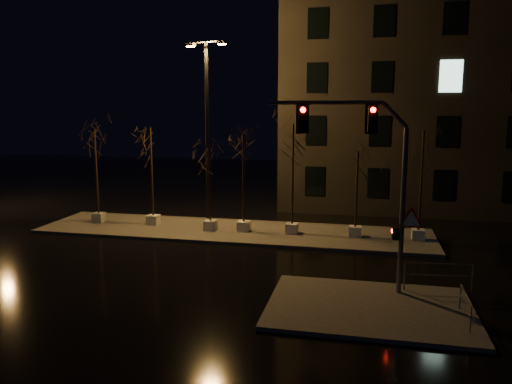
# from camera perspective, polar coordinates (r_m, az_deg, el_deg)

# --- Properties ---
(ground) EXTENTS (90.00, 90.00, 0.00)m
(ground) POSITION_cam_1_polar(r_m,az_deg,el_deg) (22.68, -6.72, -8.25)
(ground) COLOR black
(ground) RESTS_ON ground
(median) EXTENTS (22.00, 5.00, 0.15)m
(median) POSITION_cam_1_polar(r_m,az_deg,el_deg) (28.18, -2.72, -4.49)
(median) COLOR #413F3A
(median) RESTS_ON ground
(sidewalk_corner) EXTENTS (7.00, 5.00, 0.15)m
(sidewalk_corner) POSITION_cam_1_polar(r_m,az_deg,el_deg) (18.21, 12.82, -12.76)
(sidewalk_corner) COLOR #413F3A
(sidewalk_corner) RESTS_ON ground
(building) EXTENTS (25.00, 12.00, 15.00)m
(building) POSITION_cam_1_polar(r_m,az_deg,el_deg) (38.97, 22.86, 9.70)
(building) COLOR black
(building) RESTS_ON ground
(tree_0) EXTENTS (1.80, 1.80, 5.63)m
(tree_0) POSITION_cam_1_polar(r_m,az_deg,el_deg) (30.87, -17.89, 4.48)
(tree_0) COLOR silver
(tree_0) RESTS_ON median
(tree_1) EXTENTS (1.80, 1.80, 5.81)m
(tree_1) POSITION_cam_1_polar(r_m,az_deg,el_deg) (29.37, -11.92, 4.77)
(tree_1) COLOR silver
(tree_1) RESTS_ON median
(tree_2) EXTENTS (1.80, 1.80, 4.89)m
(tree_2) POSITION_cam_1_polar(r_m,az_deg,el_deg) (27.56, -5.35, 3.18)
(tree_2) COLOR silver
(tree_2) RESTS_ON median
(tree_3) EXTENTS (1.80, 1.80, 5.56)m
(tree_3) POSITION_cam_1_polar(r_m,az_deg,el_deg) (27.20, -1.45, 4.20)
(tree_3) COLOR silver
(tree_3) RESTS_ON median
(tree_4) EXTENTS (1.80, 1.80, 6.11)m
(tree_4) POSITION_cam_1_polar(r_m,az_deg,el_deg) (26.68, 4.25, 4.96)
(tree_4) COLOR silver
(tree_4) RESTS_ON median
(tree_5) EXTENTS (1.80, 1.80, 4.67)m
(tree_5) POSITION_cam_1_polar(r_m,az_deg,el_deg) (26.56, 11.50, 2.42)
(tree_5) COLOR silver
(tree_5) RESTS_ON median
(tree_6) EXTENTS (1.80, 1.80, 5.81)m
(tree_6) POSITION_cam_1_polar(r_m,az_deg,el_deg) (26.64, 18.51, 4.00)
(tree_6) COLOR silver
(tree_6) RESTS_ON median
(traffic_signal_mast) EXTENTS (5.69, 1.09, 7.03)m
(traffic_signal_mast) POSITION_cam_1_polar(r_m,az_deg,el_deg) (18.34, 13.17, 2.58)
(traffic_signal_mast) COLOR slate
(traffic_signal_mast) RESTS_ON sidewalk_corner
(streetlight_main) EXTENTS (2.56, 1.02, 10.37)m
(streetlight_main) POSITION_cam_1_polar(r_m,az_deg,el_deg) (28.18, -5.61, 7.95)
(streetlight_main) COLOR black
(streetlight_main) RESTS_ON median
(guard_rail_a) EXTENTS (2.50, 0.30, 1.08)m
(guard_rail_a) POSITION_cam_1_polar(r_m,az_deg,el_deg) (20.02, 20.14, -8.67)
(guard_rail_a) COLOR slate
(guard_rail_a) RESTS_ON sidewalk_corner
(guard_rail_b) EXTENTS (0.05, 1.88, 0.89)m
(guard_rail_b) POSITION_cam_1_polar(r_m,az_deg,el_deg) (17.77, 22.83, -11.62)
(guard_rail_b) COLOR slate
(guard_rail_b) RESTS_ON sidewalk_corner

